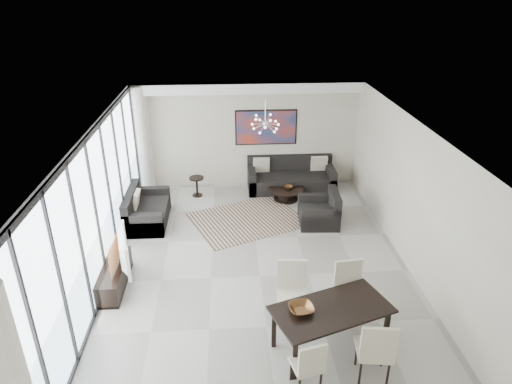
{
  "coord_description": "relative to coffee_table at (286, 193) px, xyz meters",
  "views": [
    {
      "loc": [
        -0.58,
        -7.38,
        5.3
      ],
      "look_at": [
        0.01,
        1.24,
        1.25
      ],
      "focal_mm": 32.0,
      "sensor_mm": 36.0,
      "label": 1
    }
  ],
  "objects": [
    {
      "name": "painting",
      "position": [
        -0.44,
        1.08,
        1.47
      ],
      "size": [
        1.68,
        0.04,
        0.98
      ],
      "primitive_type": "cube",
      "color": "#AB3117",
      "rests_on": "room_shell"
    },
    {
      "name": "chandelier",
      "position": [
        -0.64,
        -0.89,
        2.17
      ],
      "size": [
        0.66,
        0.66,
        0.71
      ],
      "color": "silver",
      "rests_on": "room_shell"
    },
    {
      "name": "tv_console",
      "position": [
        -3.7,
        -3.51,
        0.04
      ],
      "size": [
        0.4,
        1.41,
        0.44
      ],
      "primitive_type": "cube",
      "color": "black",
      "rests_on": "floor"
    },
    {
      "name": "dining_table",
      "position": [
        0.01,
        -5.34,
        0.48
      ],
      "size": [
        2.0,
        1.45,
        0.75
      ],
      "color": "black",
      "rests_on": "floor"
    },
    {
      "name": "window_wall",
      "position": [
        -3.8,
        -3.39,
        1.28
      ],
      "size": [
        0.37,
        8.95,
        2.9
      ],
      "color": "white",
      "rests_on": "floor"
    },
    {
      "name": "side_table",
      "position": [
        -2.34,
        0.38,
        0.18
      ],
      "size": [
        0.39,
        0.39,
        0.54
      ],
      "color": "black",
      "rests_on": "floor"
    },
    {
      "name": "dining_chair_sw",
      "position": [
        -0.47,
        -6.17,
        0.32
      ],
      "size": [
        0.49,
        0.49,
        0.88
      ],
      "color": "beige",
      "rests_on": "floor"
    },
    {
      "name": "armchair",
      "position": [
        0.65,
        -1.33,
        0.09
      ],
      "size": [
        0.95,
        1.0,
        0.8
      ],
      "color": "black",
      "rests_on": "floor"
    },
    {
      "name": "coffee_table",
      "position": [
        0.0,
        0.0,
        0.0
      ],
      "size": [
        0.92,
        0.92,
        0.32
      ],
      "color": "black",
      "rests_on": "floor"
    },
    {
      "name": "bowl_dining",
      "position": [
        -0.47,
        -5.37,
        0.61
      ],
      "size": [
        0.43,
        0.43,
        0.09
      ],
      "primitive_type": "imported",
      "rotation": [
        0.0,
        0.0,
        0.18
      ],
      "color": "brown",
      "rests_on": "dining_table"
    },
    {
      "name": "dining_chair_ne",
      "position": [
        0.49,
        -4.6,
        0.41
      ],
      "size": [
        0.52,
        0.52,
        1.03
      ],
      "color": "beige",
      "rests_on": "floor"
    },
    {
      "name": "dining_chair_nw",
      "position": [
        -0.5,
        -4.59,
        0.44
      ],
      "size": [
        0.54,
        0.54,
        1.08
      ],
      "color": "beige",
      "rests_on": "floor"
    },
    {
      "name": "room_shell",
      "position": [
        -0.48,
        -3.39,
        1.27
      ],
      "size": [
        6.0,
        9.0,
        2.9
      ],
      "color": "#A8A39B",
      "rests_on": "ground"
    },
    {
      "name": "rug",
      "position": [
        -1.07,
        -1.06,
        -0.18
      ],
      "size": [
        3.06,
        2.76,
        0.01
      ],
      "primitive_type": "cube",
      "rotation": [
        0.0,
        0.0,
        0.4
      ],
      "color": "black",
      "rests_on": "floor"
    },
    {
      "name": "soffit",
      "position": [
        -0.94,
        0.91,
        2.59
      ],
      "size": [
        5.98,
        0.4,
        0.26
      ],
      "primitive_type": "cube",
      "color": "white",
      "rests_on": "room_shell"
    },
    {
      "name": "bowl_coffee",
      "position": [
        0.06,
        -0.03,
        0.18
      ],
      "size": [
        0.27,
        0.27,
        0.07
      ],
      "primitive_type": "imported",
      "rotation": [
        0.0,
        0.0,
        0.18
      ],
      "color": "brown",
      "rests_on": "coffee_table"
    },
    {
      "name": "dining_chair_se",
      "position": [
        0.48,
        -6.07,
        0.44
      ],
      "size": [
        0.56,
        0.56,
        1.08
      ],
      "color": "beige",
      "rests_on": "floor"
    },
    {
      "name": "loveseat",
      "position": [
        -3.49,
        -1.0,
        0.09
      ],
      "size": [
        0.91,
        1.61,
        0.8
      ],
      "color": "black",
      "rests_on": "floor"
    },
    {
      "name": "television",
      "position": [
        -3.54,
        -3.51,
        0.59
      ],
      "size": [
        0.43,
        1.15,
        0.66
      ],
      "primitive_type": "imported",
      "rotation": [
        0.0,
        0.0,
        1.82
      ],
      "color": "gray",
      "rests_on": "tv_console"
    },
    {
      "name": "sofa_main",
      "position": [
        0.22,
        0.68,
        0.11
      ],
      "size": [
        2.36,
        0.97,
        0.86
      ],
      "color": "black",
      "rests_on": "floor"
    }
  ]
}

